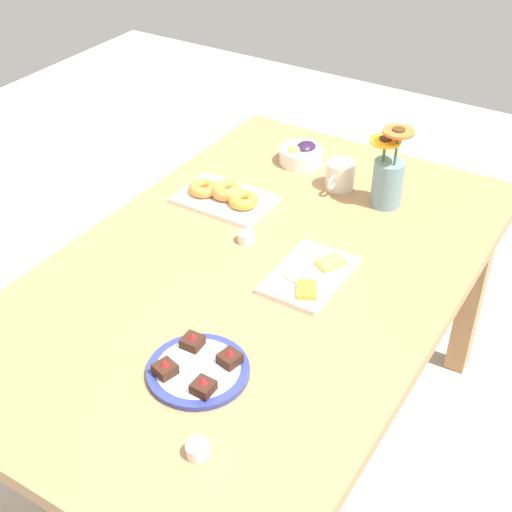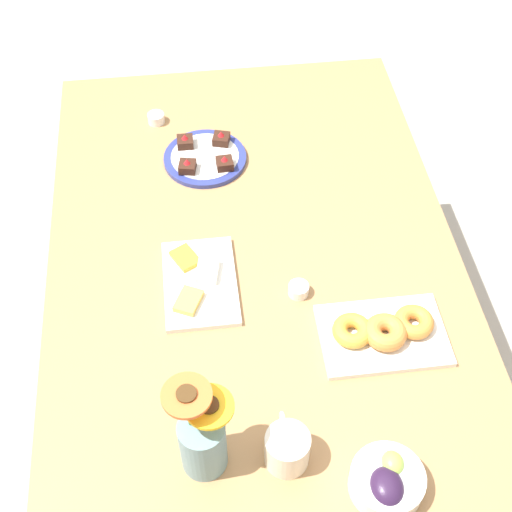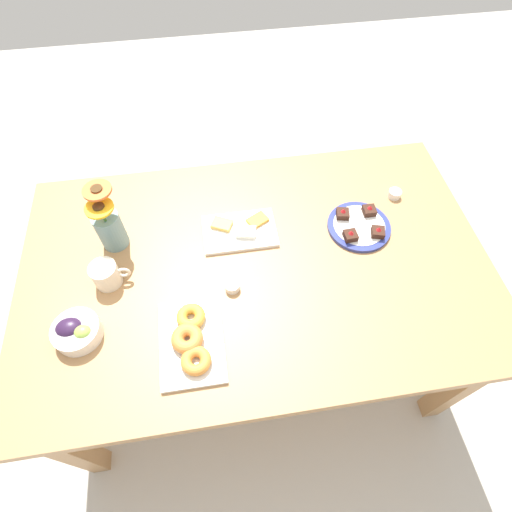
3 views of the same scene
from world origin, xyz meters
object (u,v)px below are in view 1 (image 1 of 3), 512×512
dining_table (256,294)px  flower_vase (388,178)px  grape_bowl (301,154)px  dessert_plate (198,369)px  jam_cup_berry (198,449)px  croissant_platter (225,196)px  cheese_platter (310,275)px  coffee_mug (341,175)px  jam_cup_honey (246,237)px

dining_table → flower_vase: size_ratio=6.27×
grape_bowl → dessert_plate: 1.00m
jam_cup_berry → flower_vase: bearing=-176.7°
grape_bowl → croissant_platter: size_ratio=0.51×
cheese_platter → flower_vase: size_ratio=1.02×
cheese_platter → jam_cup_berry: (0.61, 0.08, 0.01)m
grape_bowl → flower_vase: flower_vase is taller
dessert_plate → coffee_mug: bearing=-174.2°
jam_cup_honey → flower_vase: 0.46m
jam_cup_honey → flower_vase: flower_vase is taller
dining_table → jam_cup_honey: size_ratio=33.33×
cheese_platter → jam_cup_berry: 0.61m
dining_table → grape_bowl: 0.61m
jam_cup_berry → dessert_plate: size_ratio=0.21×
jam_cup_honey → flower_vase: size_ratio=0.19×
jam_cup_honey → coffee_mug: bearing=167.1°
grape_bowl → cheese_platter: grape_bowl is taller
dining_table → flower_vase: flower_vase is taller
grape_bowl → cheese_platter: size_ratio=0.55×
croissant_platter → dining_table: bearing=47.3°
coffee_mug → jam_cup_berry: coffee_mug is taller
coffee_mug → flower_vase: 0.16m
cheese_platter → croissant_platter: size_ratio=0.93×
jam_cup_honey → dining_table: bearing=44.0°
dining_table → cheese_platter: (-0.04, 0.14, 0.10)m
coffee_mug → grape_bowl: size_ratio=0.86×
flower_vase → coffee_mug: bearing=-95.6°
croissant_platter → cheese_platter: bearing=63.4°
cheese_platter → jam_cup_berry: cheese_platter is taller
grape_bowl → jam_cup_honey: size_ratio=2.98×
croissant_platter → dessert_plate: size_ratio=1.24×
croissant_platter → jam_cup_berry: size_ratio=5.83×
cheese_platter → jam_cup_honey: 0.23m
dining_table → flower_vase: (-0.47, 0.16, 0.17)m
coffee_mug → grape_bowl: bearing=-114.5°
jam_cup_honey → dessert_plate: dessert_plate is taller
jam_cup_berry → coffee_mug: bearing=-168.4°
flower_vase → croissant_platter: bearing=-60.0°
jam_cup_berry → dessert_plate: 0.22m
grape_bowl → jam_cup_berry: (1.14, 0.40, -0.01)m
dining_table → flower_vase: bearing=161.4°
jam_cup_honey → jam_cup_berry: size_ratio=1.00×
grape_bowl → flower_vase: 0.36m
dining_table → cheese_platter: cheese_platter is taller
dining_table → coffee_mug: bearing=179.7°
flower_vase → grape_bowl: bearing=-106.2°
cheese_platter → grape_bowl: bearing=-149.3°
dessert_plate → croissant_platter: bearing=-151.0°
dining_table → grape_bowl: bearing=-162.6°
croissant_platter → grape_bowl: bearing=167.4°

